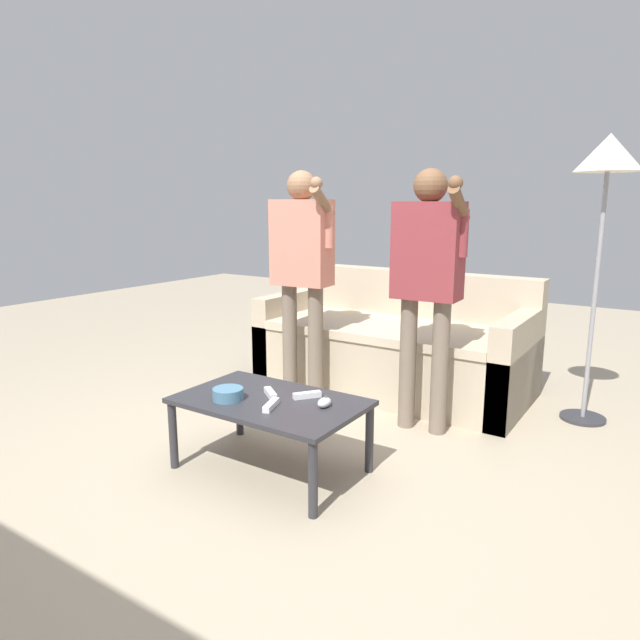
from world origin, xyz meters
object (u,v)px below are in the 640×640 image
snack_bowl (228,394)px  game_remote_wand_spare (271,405)px  player_right (427,271)px  game_remote_wand_far (307,395)px  couch (395,348)px  player_left (302,260)px  game_remote_nunchuk (324,402)px  game_remote_wand_near (270,393)px  coffee_table (270,408)px  floor_lamp (608,170)px

snack_bowl → game_remote_wand_spare: 0.26m
player_right → game_remote_wand_far: bearing=-110.2°
couch → game_remote_wand_spare: (0.14, -1.68, 0.10)m
player_right → couch: bearing=127.7°
player_left → game_remote_wand_spare: (0.55, -1.05, -0.60)m
game_remote_nunchuk → player_left: size_ratio=0.06×
game_remote_wand_near → player_left: bearing=115.4°
snack_bowl → game_remote_nunchuk: size_ratio=1.79×
game_remote_wand_near → coffee_table: bearing=-55.6°
game_remote_nunchuk → floor_lamp: size_ratio=0.05×
floor_lamp → game_remote_wand_near: bearing=-128.5°
player_left → game_remote_wand_near: 1.17m
game_remote_wand_spare → game_remote_wand_near: bearing=129.3°
game_remote_nunchuk → game_remote_wand_spare: 0.26m
coffee_table → player_left: player_left is taller
coffee_table → snack_bowl: (-0.18, -0.12, 0.07)m
snack_bowl → coffee_table: bearing=34.1°
couch → snack_bowl: couch is taller
player_left → player_right: bearing=-1.0°
couch → game_remote_wand_near: couch is taller
floor_lamp → game_remote_wand_far: 2.23m
game_remote_wand_far → game_remote_wand_spare: same height
snack_bowl → game_remote_wand_near: (0.15, 0.16, -0.01)m
floor_lamp → couch: bearing=-176.5°
floor_lamp → game_remote_wand_spare: bearing=-123.8°
floor_lamp → player_left: 1.95m
snack_bowl → player_right: 1.36m
couch → player_left: (-0.41, -0.63, 0.69)m
coffee_table → game_remote_wand_near: size_ratio=6.94×
couch → coffee_table: (0.05, -1.58, 0.04)m
game_remote_nunchuk → player_left: 1.31m
floor_lamp → player_right: (-0.82, -0.73, -0.58)m
coffee_table → game_remote_nunchuk: size_ratio=10.84×
player_left → coffee_table: bearing=-64.2°
player_right → game_remote_wand_far: 1.05m
couch → game_remote_wand_near: (0.02, -1.54, 0.10)m
game_remote_nunchuk → game_remote_wand_near: size_ratio=0.64×
snack_bowl → game_remote_nunchuk: (0.47, 0.18, -0.01)m
game_remote_nunchuk → snack_bowl: bearing=-159.3°
snack_bowl → game_remote_wand_spare: snack_bowl is taller
couch → player_right: size_ratio=1.24×
player_right → floor_lamp: bearing=41.7°
player_right → snack_bowl: bearing=-120.5°
player_right → game_remote_nunchuk: bearing=-99.7°
game_remote_nunchuk → player_right: 1.06m
couch → game_remote_wand_far: 1.48m
player_left → couch: bearing=56.9°
couch → game_remote_nunchuk: couch is taller
game_remote_nunchuk → floor_lamp: (0.97, 1.61, 1.16)m
snack_bowl → player_left: player_left is taller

